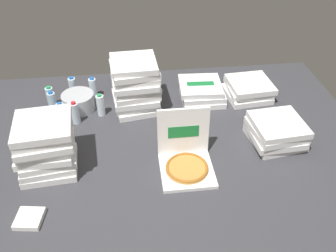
{
  "coord_description": "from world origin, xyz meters",
  "views": [
    {
      "loc": [
        -0.21,
        -2.0,
        1.78
      ],
      "look_at": [
        0.04,
        0.1,
        0.14
      ],
      "focal_mm": 38.35,
      "sensor_mm": 36.0,
      "label": 1
    }
  ],
  "objects_px": {
    "ice_bucket": "(78,102)",
    "water_bottle_4": "(51,97)",
    "pizza_stack_right_far": "(276,132)",
    "pizza_stack_right_mid": "(248,89)",
    "pizza_stack_left_mid": "(46,145)",
    "open_pizza_box": "(186,157)",
    "water_bottle_5": "(73,87)",
    "napkin_pile": "(29,219)",
    "water_bottle_6": "(61,114)",
    "water_bottle_2": "(93,88)",
    "pizza_stack_right_near": "(135,85)",
    "water_bottle_1": "(75,113)",
    "water_bottle_0": "(101,105)",
    "pizza_stack_left_far": "(201,91)",
    "water_bottle_3": "(53,102)"
  },
  "relations": [
    {
      "from": "water_bottle_0",
      "to": "water_bottle_2",
      "type": "distance_m",
      "value": 0.29
    },
    {
      "from": "pizza_stack_left_mid",
      "to": "open_pizza_box",
      "type": "bearing_deg",
      "value": -6.59
    },
    {
      "from": "water_bottle_0",
      "to": "water_bottle_5",
      "type": "bearing_deg",
      "value": 128.92
    },
    {
      "from": "open_pizza_box",
      "to": "pizza_stack_left_mid",
      "type": "height_order",
      "value": "open_pizza_box"
    },
    {
      "from": "water_bottle_4",
      "to": "water_bottle_6",
      "type": "relative_size",
      "value": 1.0
    },
    {
      "from": "open_pizza_box",
      "to": "pizza_stack_right_near",
      "type": "distance_m",
      "value": 0.85
    },
    {
      "from": "pizza_stack_right_near",
      "to": "water_bottle_6",
      "type": "bearing_deg",
      "value": -164.83
    },
    {
      "from": "water_bottle_2",
      "to": "water_bottle_0",
      "type": "bearing_deg",
      "value": -75.14
    },
    {
      "from": "water_bottle_0",
      "to": "pizza_stack_right_far",
      "type": "bearing_deg",
      "value": -21.36
    },
    {
      "from": "water_bottle_1",
      "to": "water_bottle_6",
      "type": "bearing_deg",
      "value": 177.71
    },
    {
      "from": "open_pizza_box",
      "to": "ice_bucket",
      "type": "bearing_deg",
      "value": 134.75
    },
    {
      "from": "water_bottle_0",
      "to": "pizza_stack_left_mid",
      "type": "bearing_deg",
      "value": -119.56
    },
    {
      "from": "pizza_stack_right_far",
      "to": "water_bottle_4",
      "type": "xyz_separation_m",
      "value": [
        -1.75,
        0.69,
        -0.0
      ]
    },
    {
      "from": "water_bottle_5",
      "to": "water_bottle_0",
      "type": "bearing_deg",
      "value": -51.08
    },
    {
      "from": "water_bottle_1",
      "to": "water_bottle_2",
      "type": "height_order",
      "value": "same"
    },
    {
      "from": "water_bottle_1",
      "to": "water_bottle_4",
      "type": "xyz_separation_m",
      "value": [
        -0.23,
        0.26,
        0.0
      ]
    },
    {
      "from": "pizza_stack_right_far",
      "to": "pizza_stack_right_mid",
      "type": "bearing_deg",
      "value": 91.16
    },
    {
      "from": "pizza_stack_left_far",
      "to": "water_bottle_6",
      "type": "relative_size",
      "value": 2.01
    },
    {
      "from": "pizza_stack_left_mid",
      "to": "napkin_pile",
      "type": "height_order",
      "value": "pizza_stack_left_mid"
    },
    {
      "from": "napkin_pile",
      "to": "water_bottle_6",
      "type": "bearing_deg",
      "value": 84.51
    },
    {
      "from": "pizza_stack_right_far",
      "to": "ice_bucket",
      "type": "distance_m",
      "value": 1.64
    },
    {
      "from": "open_pizza_box",
      "to": "pizza_stack_right_far",
      "type": "distance_m",
      "value": 0.74
    },
    {
      "from": "water_bottle_0",
      "to": "water_bottle_6",
      "type": "relative_size",
      "value": 1.0
    },
    {
      "from": "water_bottle_5",
      "to": "napkin_pile",
      "type": "relative_size",
      "value": 1.25
    },
    {
      "from": "pizza_stack_right_near",
      "to": "water_bottle_1",
      "type": "distance_m",
      "value": 0.54
    },
    {
      "from": "pizza_stack_right_near",
      "to": "pizza_stack_right_mid",
      "type": "bearing_deg",
      "value": 3.21
    },
    {
      "from": "pizza_stack_right_near",
      "to": "water_bottle_3",
      "type": "distance_m",
      "value": 0.71
    },
    {
      "from": "ice_bucket",
      "to": "napkin_pile",
      "type": "relative_size",
      "value": 1.73
    },
    {
      "from": "water_bottle_3",
      "to": "water_bottle_6",
      "type": "distance_m",
      "value": 0.2
    },
    {
      "from": "pizza_stack_right_mid",
      "to": "water_bottle_1",
      "type": "xyz_separation_m",
      "value": [
        -1.51,
        -0.23,
        0.02
      ]
    },
    {
      "from": "open_pizza_box",
      "to": "water_bottle_4",
      "type": "relative_size",
      "value": 2.03
    },
    {
      "from": "water_bottle_1",
      "to": "water_bottle_5",
      "type": "xyz_separation_m",
      "value": [
        -0.05,
        0.4,
        0.0
      ]
    },
    {
      "from": "water_bottle_1",
      "to": "pizza_stack_left_far",
      "type": "bearing_deg",
      "value": 12.1
    },
    {
      "from": "open_pizza_box",
      "to": "water_bottle_0",
      "type": "height_order",
      "value": "open_pizza_box"
    },
    {
      "from": "open_pizza_box",
      "to": "pizza_stack_right_near",
      "type": "bearing_deg",
      "value": 111.48
    },
    {
      "from": "ice_bucket",
      "to": "water_bottle_4",
      "type": "xyz_separation_m",
      "value": [
        -0.24,
        0.07,
        0.02
      ]
    },
    {
      "from": "pizza_stack_right_mid",
      "to": "pizza_stack_right_near",
      "type": "bearing_deg",
      "value": -176.79
    },
    {
      "from": "water_bottle_2",
      "to": "napkin_pile",
      "type": "height_order",
      "value": "water_bottle_2"
    },
    {
      "from": "pizza_stack_left_mid",
      "to": "water_bottle_0",
      "type": "xyz_separation_m",
      "value": [
        0.34,
        0.59,
        -0.1
      ]
    },
    {
      "from": "pizza_stack_left_far",
      "to": "water_bottle_0",
      "type": "bearing_deg",
      "value": -170.74
    },
    {
      "from": "water_bottle_3",
      "to": "water_bottle_4",
      "type": "xyz_separation_m",
      "value": [
        -0.03,
        0.08,
        0.0
      ]
    },
    {
      "from": "pizza_stack_right_mid",
      "to": "pizza_stack_right_far",
      "type": "bearing_deg",
      "value": -88.84
    },
    {
      "from": "ice_bucket",
      "to": "napkin_pile",
      "type": "height_order",
      "value": "ice_bucket"
    },
    {
      "from": "pizza_stack_left_far",
      "to": "water_bottle_0",
      "type": "distance_m",
      "value": 0.89
    },
    {
      "from": "pizza_stack_right_far",
      "to": "pizza_stack_right_near",
      "type": "bearing_deg",
      "value": 149.7
    },
    {
      "from": "open_pizza_box",
      "to": "water_bottle_4",
      "type": "distance_m",
      "value": 1.36
    },
    {
      "from": "water_bottle_6",
      "to": "pizza_stack_left_far",
      "type": "bearing_deg",
      "value": 10.82
    },
    {
      "from": "water_bottle_6",
      "to": "napkin_pile",
      "type": "height_order",
      "value": "water_bottle_6"
    },
    {
      "from": "water_bottle_4",
      "to": "water_bottle_6",
      "type": "distance_m",
      "value": 0.28
    },
    {
      "from": "pizza_stack_right_far",
      "to": "water_bottle_3",
      "type": "distance_m",
      "value": 1.83
    }
  ]
}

